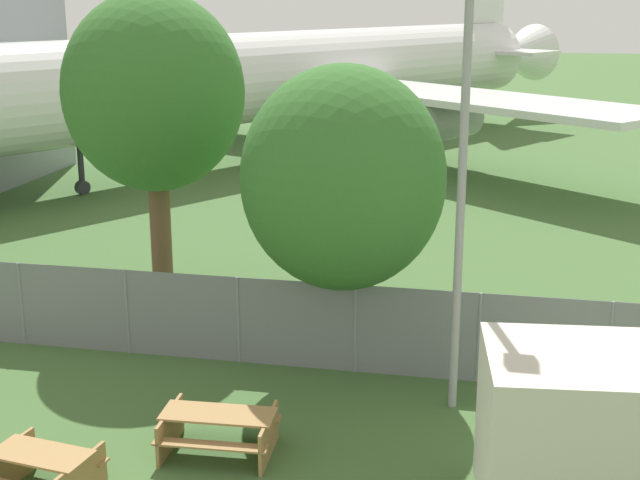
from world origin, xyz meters
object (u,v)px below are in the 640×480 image
at_px(tree_near_hangar, 154,93).
at_px(tree_left_of_cabin, 343,179).
at_px(airplane, 295,75).
at_px(picnic_bench_open_grass, 42,469).
at_px(picnic_bench_near_cabin, 219,428).

distance_m(tree_near_hangar, tree_left_of_cabin, 6.14).
distance_m(airplane, picnic_bench_open_grass, 31.26).
bearing_deg(airplane, picnic_bench_near_cabin, 42.17).
height_order(airplane, picnic_bench_near_cabin, airplane).
distance_m(picnic_bench_near_cabin, tree_near_hangar, 9.46).
xyz_separation_m(airplane, tree_near_hangar, (1.67, -21.88, 1.44)).
distance_m(picnic_bench_open_grass, tree_near_hangar, 10.39).
height_order(tree_near_hangar, tree_left_of_cabin, tree_near_hangar).
distance_m(airplane, tree_near_hangar, 21.99).
bearing_deg(tree_near_hangar, picnic_bench_open_grass, -80.56).
bearing_deg(tree_near_hangar, airplane, 94.38).
height_order(airplane, tree_left_of_cabin, airplane).
bearing_deg(tree_near_hangar, tree_left_of_cabin, -29.79).
bearing_deg(picnic_bench_near_cabin, tree_near_hangar, 118.06).
relative_size(picnic_bench_open_grass, tree_left_of_cabin, 0.28).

